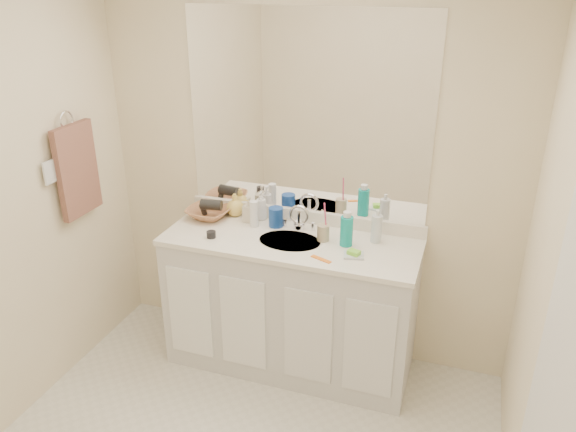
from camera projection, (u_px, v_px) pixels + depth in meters
The scene contains 26 objects.
wall_back at pixel (305, 173), 3.41m from camera, with size 2.60×0.02×2.40m, color #F8E8C2.
wall_right at pixel (556, 335), 1.90m from camera, with size 0.02×2.60×2.40m, color #F8E8C2.
vanity_cabinet at pixel (291, 305), 3.49m from camera, with size 1.50×0.55×0.85m, color silver.
countertop at pixel (291, 241), 3.31m from camera, with size 1.52×0.57×0.03m, color white.
backsplash at pixel (304, 216), 3.51m from camera, with size 1.52×0.03×0.08m, color white.
sink_basin at pixel (290, 242), 3.29m from camera, with size 0.37×0.37×0.02m, color beige.
faucet at pixel (299, 220), 3.42m from camera, with size 0.02×0.02×0.11m, color silver.
mirror at pixel (306, 115), 3.26m from camera, with size 1.48×0.01×1.20m, color white.
blue_mug at pixel (276, 217), 3.45m from camera, with size 0.09×0.09×0.12m, color #16419A.
tan_cup at pixel (323, 233), 3.27m from camera, with size 0.07×0.07×0.10m, color tan.
toothbrush at pixel (325, 217), 3.23m from camera, with size 0.01×0.01×0.18m, color #DE3A6E.
mouthwash_bottle at pixel (346, 231), 3.20m from camera, with size 0.07×0.07×0.17m, color #0DA09B.
clear_pump_bottle at pixel (377, 229), 3.24m from camera, with size 0.06×0.06×0.17m, color silver.
soap_dish at pixel (354, 255), 3.10m from camera, with size 0.11×0.09×0.01m, color silver.
green_soap at pixel (354, 252), 3.10m from camera, with size 0.07×0.05×0.02m, color #88E938.
orange_comb at pixel (321, 259), 3.07m from camera, with size 0.13×0.03×0.01m, color orange.
dark_jar at pixel (211, 234), 3.32m from camera, with size 0.06×0.06×0.04m, color black.
extra_white_bottle at pixel (254, 214), 3.44m from camera, with size 0.05×0.05×0.16m, color white.
soap_bottle_white at pixel (261, 205), 3.53m from camera, with size 0.07×0.07×0.19m, color white.
soap_bottle_cream at pixel (250, 209), 3.51m from camera, with size 0.07×0.08×0.16m, color beige.
soap_bottle_yellow at pixel (235, 205), 3.60m from camera, with size 0.11×0.11×0.15m, color #F1CE5D.
wicker_basket at pixel (209, 213), 3.58m from camera, with size 0.27×0.27×0.07m, color #A16641.
hair_dryer at pixel (211, 205), 3.55m from camera, with size 0.07×0.07×0.13m, color black.
towel_ring at pixel (66, 120), 3.20m from camera, with size 0.11×0.11×0.01m, color silver.
hand_towel at pixel (77, 170), 3.31m from camera, with size 0.04×0.32×0.55m, color brown.
switch_plate at pixel (49, 172), 3.13m from camera, with size 0.01×0.09×0.13m, color white.
Camera 1 is at (0.96, -1.79, 2.33)m, focal length 35.00 mm.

